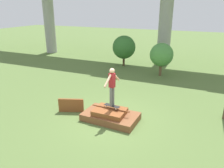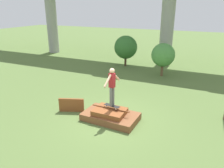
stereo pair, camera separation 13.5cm
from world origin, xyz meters
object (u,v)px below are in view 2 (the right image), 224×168
Objects in this scene: skateboard at (112,106)px; skater at (112,84)px; tree_behind_right at (163,55)px; tree_behind_left at (126,47)px.

skateboard is 0.44× the size of skater.
tree_behind_right is (0.56, 7.39, 0.87)m from skateboard.
skater reaches higher than skateboard.
skateboard is 1.00m from skater.
skater is at bearing -94.35° from tree_behind_right.
tree_behind_right is (0.56, 7.39, -0.13)m from skater.
skateboard is 9.44m from tree_behind_left.
skater is 9.40m from tree_behind_left.
tree_behind_right is at bearing 85.65° from skateboard.
tree_behind_left is 3.77m from tree_behind_right.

